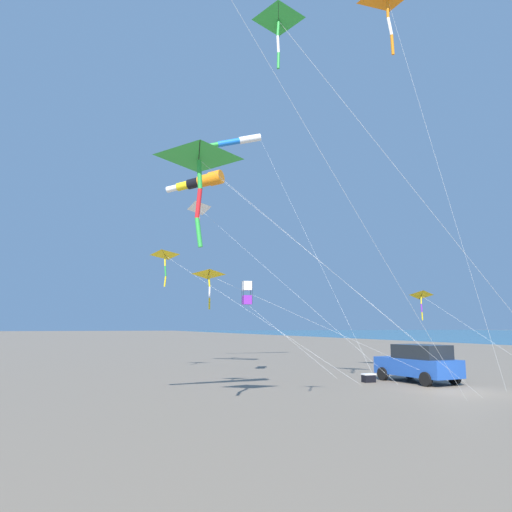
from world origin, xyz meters
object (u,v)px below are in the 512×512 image
Objects in this scene: kite_windsock_magenta_far_left at (202,181)px; kite_delta_long_streamer_right at (421,295)px; kite_delta_black_fish_shape at (199,158)px; kite_windsock_long_streamer_left at (231,142)px; kite_box_green_low_center at (247,293)px; kite_delta_purple_drifting at (165,255)px; cooler_box at (369,378)px; parked_car at (418,363)px; kite_delta_blue_topmost at (200,209)px; kite_delta_striped_overhead at (210,275)px; kite_delta_white_trailing at (281,24)px.

kite_delta_long_streamer_right is at bearing 144.94° from kite_windsock_magenta_far_left.
kite_windsock_long_streamer_left reaches higher than kite_delta_black_fish_shape.
kite_box_green_low_center is 5.98m from kite_delta_purple_drifting.
kite_box_green_low_center is 0.71× the size of kite_delta_long_streamer_right.
cooler_box is 5.60m from kite_delta_long_streamer_right.
parked_car is 2.58m from cooler_box.
kite_delta_purple_drifting is (1.91, -1.42, -4.59)m from kite_windsock_magenta_far_left.
kite_box_green_low_center is (-2.36, 1.96, -7.08)m from kite_windsock_magenta_far_left.
kite_delta_purple_drifting is at bearing 29.48° from kite_windsock_long_streamer_left.
parked_car is at bearing 114.34° from kite_windsock_long_streamer_left.
kite_box_green_low_center is 9.74m from kite_delta_long_streamer_right.
kite_delta_black_fish_shape is 16.13m from kite_delta_purple_drifting.
kite_delta_blue_topmost is 12.78m from kite_delta_striped_overhead.
cooler_box is 0.05× the size of kite_delta_striped_overhead.
kite_delta_black_fish_shape is at bearing 33.63° from cooler_box.
kite_windsock_magenta_far_left reaches higher than kite_delta_striped_overhead.
kite_delta_purple_drifting is at bearing 31.06° from kite_delta_blue_topmost.
parked_car is 0.41× the size of kite_delta_purple_drifting.
kite_delta_striped_overhead is (8.35, 0.58, 4.78)m from cooler_box.
kite_delta_white_trailing is at bearing 109.67° from kite_delta_black_fish_shape.
parked_car is 11.39m from kite_delta_striped_overhead.
kite_delta_long_streamer_right is at bearing 133.63° from kite_delta_blue_topmost.
parked_car is 17.75m from kite_delta_white_trailing.
parked_car is at bearing 126.06° from kite_delta_blue_topmost.
kite_delta_white_trailing is 0.96× the size of kite_delta_blue_topmost.
kite_windsock_long_streamer_left is (-6.87, -18.91, 8.41)m from kite_delta_black_fish_shape.
kite_windsock_long_streamer_left reaches higher than cooler_box.
kite_delta_striped_overhead is at bearing -94.56° from kite_delta_white_trailing.
kite_delta_black_fish_shape is 14.37m from kite_box_green_low_center.
cooler_box is at bearing -176.01° from kite_delta_striped_overhead.
kite_windsock_long_streamer_left is at bearing -97.79° from kite_box_green_low_center.
kite_delta_striped_overhead is at bearing 69.09° from kite_windsock_long_streamer_left.
kite_delta_blue_topmost is at bearing -148.94° from kite_delta_purple_drifting.
kite_delta_long_streamer_right is at bearing -175.08° from cooler_box.
kite_delta_long_streamer_right is (-14.12, -7.25, -3.57)m from kite_delta_black_fish_shape.
parked_car is 0.37× the size of kite_delta_striped_overhead.
kite_delta_black_fish_shape is at bearing 76.25° from kite_delta_blue_topmost.
kite_delta_black_fish_shape is at bearing 27.18° from kite_delta_long_streamer_right.
kite_delta_white_trailing reaches higher than cooler_box.
kite_box_green_low_center is at bearing -122.08° from kite_delta_striped_overhead.
kite_delta_black_fish_shape is 7.31m from kite_delta_striped_overhead.
kite_delta_blue_topmost is at bearing -98.14° from kite_delta_white_trailing.
kite_delta_blue_topmost is (-4.29, -17.55, 2.75)m from kite_delta_black_fish_shape.
parked_car is 0.35× the size of kite_delta_black_fish_shape.
kite_delta_long_streamer_right is (-1.41, -1.25, 3.45)m from parked_car.
kite_windsock_magenta_far_left is at bearing 77.60° from kite_delta_blue_topmost.
kite_delta_striped_overhead is (10.65, -0.35, 4.04)m from parked_car.
kite_delta_white_trailing is at bearing 82.57° from kite_windsock_magenta_far_left.
kite_windsock_long_streamer_left reaches higher than kite_delta_striped_overhead.
kite_delta_long_streamer_right is at bearing 146.38° from kite_box_green_low_center.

